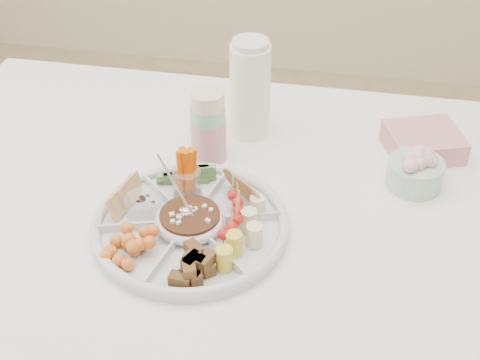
# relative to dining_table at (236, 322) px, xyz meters

# --- Properties ---
(dining_table) EXTENTS (1.52, 1.02, 0.76)m
(dining_table) POSITION_rel_dining_table_xyz_m (0.00, 0.00, 0.00)
(dining_table) COLOR white
(dining_table) RESTS_ON floor
(party_tray) EXTENTS (0.48, 0.48, 0.04)m
(party_tray) POSITION_rel_dining_table_xyz_m (-0.07, -0.10, 0.40)
(party_tray) COLOR silver
(party_tray) RESTS_ON dining_table
(bean_dip) EXTENTS (0.15, 0.15, 0.04)m
(bean_dip) POSITION_rel_dining_table_xyz_m (-0.07, -0.10, 0.41)
(bean_dip) COLOR #472811
(bean_dip) RESTS_ON party_tray
(tortillas) EXTENTS (0.11, 0.11, 0.05)m
(tortillas) POSITION_rel_dining_table_xyz_m (0.02, -0.01, 0.42)
(tortillas) COLOR tan
(tortillas) RESTS_ON party_tray
(carrot_cucumber) EXTENTS (0.15, 0.15, 0.11)m
(carrot_cucumber) POSITION_rel_dining_table_xyz_m (-0.11, 0.02, 0.44)
(carrot_cucumber) COLOR #F45D00
(carrot_cucumber) RESTS_ON party_tray
(pita_raisins) EXTENTS (0.13, 0.13, 0.06)m
(pita_raisins) POSITION_rel_dining_table_xyz_m (-0.20, -0.08, 0.42)
(pita_raisins) COLOR #E4B46A
(pita_raisins) RESTS_ON party_tray
(cherries) EXTENTS (0.14, 0.14, 0.04)m
(cherries) POSITION_rel_dining_table_xyz_m (-0.16, -0.20, 0.42)
(cherries) COLOR orange
(cherries) RESTS_ON party_tray
(granola_chunks) EXTENTS (0.13, 0.13, 0.05)m
(granola_chunks) POSITION_rel_dining_table_xyz_m (-0.03, -0.23, 0.42)
(granola_chunks) COLOR brown
(granola_chunks) RESTS_ON party_tray
(banana_tomato) EXTENTS (0.13, 0.13, 0.08)m
(banana_tomato) POSITION_rel_dining_table_xyz_m (0.06, -0.13, 0.44)
(banana_tomato) COLOR #F6EC6F
(banana_tomato) RESTS_ON party_tray
(cup_stack) EXTENTS (0.08, 0.08, 0.22)m
(cup_stack) POSITION_rel_dining_table_xyz_m (-0.09, 0.15, 0.49)
(cup_stack) COLOR silver
(cup_stack) RESTS_ON dining_table
(thermos) EXTENTS (0.11, 0.11, 0.24)m
(thermos) POSITION_rel_dining_table_xyz_m (-0.02, 0.27, 0.50)
(thermos) COLOR white
(thermos) RESTS_ON dining_table
(flower_bowl) EXTENTS (0.14, 0.14, 0.09)m
(flower_bowl) POSITION_rel_dining_table_xyz_m (0.36, 0.13, 0.42)
(flower_bowl) COLOR #98C6A6
(flower_bowl) RESTS_ON dining_table
(napkin_stack) EXTENTS (0.20, 0.18, 0.05)m
(napkin_stack) POSITION_rel_dining_table_xyz_m (0.38, 0.26, 0.41)
(napkin_stack) COLOR pink
(napkin_stack) RESTS_ON dining_table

